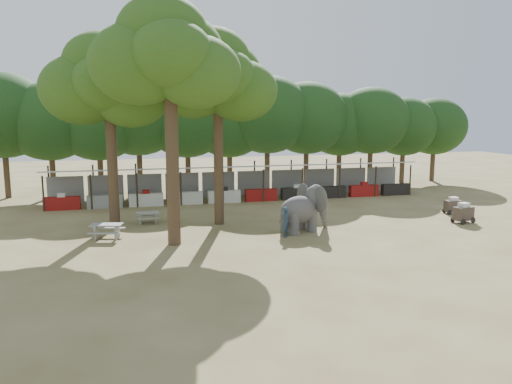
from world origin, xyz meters
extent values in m
plane|color=brown|center=(0.00, 0.00, 0.00)|extent=(100.00, 100.00, 0.00)
cube|color=#9CA0A4|center=(0.00, 14.00, 2.50)|extent=(28.00, 2.99, 0.39)
cylinder|color=#2D2319|center=(-12.60, 12.65, 1.20)|extent=(0.12, 0.12, 2.40)
cylinder|color=#2D2319|center=(-12.60, 15.35, 1.40)|extent=(0.12, 0.12, 2.80)
cube|color=maroon|center=(-12.60, 12.90, 0.45)|extent=(2.38, 0.50, 0.90)
cube|color=gray|center=(-12.60, 15.30, 1.00)|extent=(2.52, 0.12, 2.00)
cylinder|color=#2D2319|center=(-9.80, 12.65, 1.20)|extent=(0.12, 0.12, 2.40)
cylinder|color=#2D2319|center=(-9.80, 15.35, 1.40)|extent=(0.12, 0.12, 2.80)
cube|color=gray|center=(-9.80, 12.90, 0.45)|extent=(2.38, 0.50, 0.90)
cube|color=gray|center=(-9.80, 15.30, 1.00)|extent=(2.52, 0.12, 2.00)
cylinder|color=#2D2319|center=(-7.00, 12.65, 1.20)|extent=(0.12, 0.12, 2.40)
cylinder|color=#2D2319|center=(-7.00, 15.35, 1.40)|extent=(0.12, 0.12, 2.80)
cube|color=silver|center=(-7.00, 12.90, 0.45)|extent=(2.38, 0.50, 0.90)
cube|color=gray|center=(-7.00, 15.30, 1.00)|extent=(2.52, 0.12, 2.00)
cylinder|color=#2D2319|center=(-4.20, 12.65, 1.20)|extent=(0.12, 0.12, 2.40)
cylinder|color=#2D2319|center=(-4.20, 15.35, 1.40)|extent=(0.12, 0.12, 2.80)
cube|color=silver|center=(-4.20, 12.90, 0.45)|extent=(2.38, 0.50, 0.90)
cube|color=gray|center=(-4.20, 15.30, 1.00)|extent=(2.52, 0.12, 2.00)
cylinder|color=#2D2319|center=(-1.40, 12.65, 1.20)|extent=(0.12, 0.12, 2.40)
cylinder|color=#2D2319|center=(-1.40, 15.35, 1.40)|extent=(0.12, 0.12, 2.80)
cube|color=silver|center=(-1.40, 12.90, 0.45)|extent=(2.38, 0.50, 0.90)
cube|color=gray|center=(-1.40, 15.30, 1.00)|extent=(2.52, 0.12, 2.00)
cylinder|color=#2D2319|center=(1.40, 12.65, 1.20)|extent=(0.12, 0.12, 2.40)
cylinder|color=#2D2319|center=(1.40, 15.35, 1.40)|extent=(0.12, 0.12, 2.80)
cube|color=maroon|center=(1.40, 12.90, 0.45)|extent=(2.38, 0.50, 0.90)
cube|color=gray|center=(1.40, 15.30, 1.00)|extent=(2.52, 0.12, 2.00)
cylinder|color=#2D2319|center=(4.20, 12.65, 1.20)|extent=(0.12, 0.12, 2.40)
cylinder|color=#2D2319|center=(4.20, 15.35, 1.40)|extent=(0.12, 0.12, 2.80)
cube|color=black|center=(4.20, 12.90, 0.45)|extent=(2.38, 0.50, 0.90)
cube|color=gray|center=(4.20, 15.30, 1.00)|extent=(2.52, 0.12, 2.00)
cylinder|color=#2D2319|center=(7.00, 12.65, 1.20)|extent=(0.12, 0.12, 2.40)
cylinder|color=#2D2319|center=(7.00, 15.35, 1.40)|extent=(0.12, 0.12, 2.80)
cube|color=black|center=(7.00, 12.90, 0.45)|extent=(2.38, 0.50, 0.90)
cube|color=gray|center=(7.00, 15.30, 1.00)|extent=(2.52, 0.12, 2.00)
cylinder|color=#2D2319|center=(9.80, 12.65, 1.20)|extent=(0.12, 0.12, 2.40)
cylinder|color=#2D2319|center=(9.80, 15.35, 1.40)|extent=(0.12, 0.12, 2.80)
cube|color=maroon|center=(9.80, 12.90, 0.45)|extent=(2.38, 0.50, 0.90)
cube|color=gray|center=(9.80, 15.30, 1.00)|extent=(2.52, 0.12, 2.00)
cylinder|color=#2D2319|center=(12.60, 12.65, 1.20)|extent=(0.12, 0.12, 2.40)
cylinder|color=#2D2319|center=(12.60, 15.35, 1.40)|extent=(0.12, 0.12, 2.80)
cube|color=black|center=(12.60, 12.90, 0.45)|extent=(2.38, 0.50, 0.90)
cube|color=gray|center=(12.60, 15.30, 1.00)|extent=(2.52, 0.12, 2.00)
cylinder|color=#332316|center=(-9.00, 7.00, 4.60)|extent=(0.60, 0.60, 9.20)
cone|color=#332316|center=(-9.00, 7.00, 9.20)|extent=(0.57, 0.57, 2.88)
ellipsoid|color=#224515|center=(-10.40, 7.30, 7.82)|extent=(4.80, 4.80, 3.94)
ellipsoid|color=#224515|center=(-7.80, 6.40, 7.42)|extent=(4.20, 4.20, 3.44)
ellipsoid|color=#224515|center=(-8.80, 8.10, 8.42)|extent=(5.20, 5.20, 4.26)
ellipsoid|color=#224515|center=(-9.00, 5.70, 8.12)|extent=(3.80, 3.80, 3.12)
ellipsoid|color=#224515|center=(-9.30, 7.20, 9.22)|extent=(4.40, 4.40, 3.61)
cylinder|color=#332316|center=(-6.00, 2.00, 5.20)|extent=(0.64, 0.64, 10.40)
cone|color=#332316|center=(-6.00, 2.00, 10.40)|extent=(0.61, 0.61, 3.25)
ellipsoid|color=#224515|center=(-7.40, 2.30, 8.84)|extent=(4.80, 4.80, 3.94)
ellipsoid|color=#224515|center=(-4.80, 1.40, 8.44)|extent=(4.20, 4.20, 3.44)
ellipsoid|color=#224515|center=(-5.80, 3.10, 9.44)|extent=(5.20, 5.20, 4.26)
ellipsoid|color=#224515|center=(-6.00, 0.70, 9.14)|extent=(3.80, 3.80, 3.12)
ellipsoid|color=#224515|center=(-6.30, 2.20, 10.24)|extent=(4.40, 4.40, 3.61)
cylinder|color=#332316|center=(-3.00, 6.00, 4.80)|extent=(0.56, 0.56, 9.60)
cone|color=#332316|center=(-3.00, 6.00, 9.60)|extent=(0.53, 0.53, 3.00)
ellipsoid|color=#224515|center=(-4.40, 6.30, 8.16)|extent=(4.80, 4.80, 3.94)
ellipsoid|color=#224515|center=(-1.80, 5.40, 7.76)|extent=(4.20, 4.20, 3.44)
ellipsoid|color=#224515|center=(-2.80, 7.10, 8.76)|extent=(5.20, 5.20, 4.26)
ellipsoid|color=#224515|center=(-3.00, 4.70, 8.46)|extent=(3.80, 3.80, 3.12)
ellipsoid|color=#224515|center=(-3.30, 6.20, 9.56)|extent=(4.40, 4.40, 3.61)
cylinder|color=#332316|center=(-16.67, 19.00, 1.87)|extent=(0.44, 0.44, 3.74)
ellipsoid|color=black|center=(-16.67, 19.00, 5.53)|extent=(6.46, 5.95, 5.61)
cylinder|color=#332316|center=(-13.33, 19.00, 1.87)|extent=(0.44, 0.44, 3.74)
ellipsoid|color=black|center=(-13.33, 19.00, 5.53)|extent=(6.46, 5.95, 5.61)
cylinder|color=#332316|center=(-10.00, 19.00, 1.87)|extent=(0.44, 0.44, 3.74)
ellipsoid|color=black|center=(-10.00, 19.00, 5.53)|extent=(6.46, 5.95, 5.61)
cylinder|color=#332316|center=(-6.67, 19.00, 1.87)|extent=(0.44, 0.44, 3.74)
ellipsoid|color=black|center=(-6.67, 19.00, 5.53)|extent=(6.46, 5.95, 5.61)
cylinder|color=#332316|center=(-3.33, 19.00, 1.87)|extent=(0.44, 0.44, 3.74)
ellipsoid|color=black|center=(-3.33, 19.00, 5.53)|extent=(6.46, 5.95, 5.61)
cylinder|color=#332316|center=(0.00, 19.00, 1.87)|extent=(0.44, 0.44, 3.74)
ellipsoid|color=black|center=(0.00, 19.00, 5.53)|extent=(6.46, 5.95, 5.61)
cylinder|color=#332316|center=(3.33, 19.00, 1.87)|extent=(0.44, 0.44, 3.74)
ellipsoid|color=black|center=(3.33, 19.00, 5.53)|extent=(6.46, 5.95, 5.61)
cylinder|color=#332316|center=(6.67, 19.00, 1.87)|extent=(0.44, 0.44, 3.74)
ellipsoid|color=black|center=(6.67, 19.00, 5.53)|extent=(6.46, 5.95, 5.61)
cylinder|color=#332316|center=(10.00, 19.00, 1.87)|extent=(0.44, 0.44, 3.74)
ellipsoid|color=black|center=(10.00, 19.00, 5.53)|extent=(6.46, 5.95, 5.61)
cylinder|color=#332316|center=(13.33, 19.00, 1.87)|extent=(0.44, 0.44, 3.74)
ellipsoid|color=black|center=(13.33, 19.00, 5.53)|extent=(6.46, 5.95, 5.61)
cylinder|color=#332316|center=(16.67, 19.00, 1.87)|extent=(0.44, 0.44, 3.74)
ellipsoid|color=black|center=(16.67, 19.00, 5.53)|extent=(6.46, 5.95, 5.61)
cylinder|color=#332316|center=(20.00, 19.00, 1.87)|extent=(0.44, 0.44, 3.74)
ellipsoid|color=black|center=(20.00, 19.00, 5.53)|extent=(6.46, 5.95, 5.61)
ellipsoid|color=#403E3D|center=(0.92, 2.93, 1.25)|extent=(2.72, 2.15, 1.54)
cylinder|color=#403E3D|center=(0.43, 2.35, 0.65)|extent=(0.71, 0.71, 1.30)
cylinder|color=#403E3D|center=(0.17, 3.04, 0.65)|extent=(0.71, 0.71, 1.30)
cylinder|color=#403E3D|center=(1.66, 2.81, 0.65)|extent=(0.71, 0.71, 1.30)
cylinder|color=#403E3D|center=(1.40, 3.50, 0.65)|extent=(0.71, 0.71, 1.30)
ellipsoid|color=#403E3D|center=(1.98, 3.33, 1.80)|extent=(1.61, 1.46, 1.43)
ellipsoid|color=#403E3D|center=(2.02, 2.60, 1.83)|extent=(0.62, 1.18, 1.47)
ellipsoid|color=#403E3D|center=(1.52, 3.90, 1.83)|extent=(0.62, 1.18, 1.47)
cone|color=#403E3D|center=(2.63, 3.57, 0.81)|extent=(0.76, 0.76, 1.62)
imported|color=#26384C|center=(-0.12, 2.06, 0.81)|extent=(0.60, 0.70, 1.63)
cube|color=gray|center=(-9.33, 3.94, 0.77)|extent=(1.74, 1.11, 0.06)
cube|color=gray|center=(-9.85, 4.07, 0.37)|extent=(0.26, 0.65, 0.75)
cube|color=gray|center=(-8.81, 3.81, 0.37)|extent=(0.26, 0.65, 0.75)
cube|color=gray|center=(-9.47, 3.37, 0.45)|extent=(1.62, 0.65, 0.05)
cube|color=gray|center=(-9.19, 4.51, 0.45)|extent=(1.62, 0.65, 0.05)
cube|color=gray|center=(-7.11, 7.33, 0.64)|extent=(1.36, 0.66, 0.05)
cube|color=gray|center=(-7.56, 7.32, 0.31)|extent=(0.11, 0.54, 0.62)
cube|color=gray|center=(-6.67, 7.35, 0.31)|extent=(0.11, 0.54, 0.62)
cube|color=gray|center=(-7.10, 6.84, 0.37)|extent=(1.34, 0.26, 0.04)
cube|color=gray|center=(-7.13, 7.82, 0.37)|extent=(1.34, 0.26, 0.04)
cube|color=#352B25|center=(11.26, 2.70, 0.57)|extent=(1.27, 0.95, 0.79)
cylinder|color=black|center=(10.92, 2.23, 0.17)|extent=(0.35, 0.15, 0.34)
cylinder|color=black|center=(11.80, 2.46, 0.17)|extent=(0.35, 0.15, 0.34)
cylinder|color=black|center=(10.73, 2.95, 0.17)|extent=(0.35, 0.15, 0.34)
cylinder|color=black|center=(11.60, 3.18, 0.17)|extent=(0.35, 0.15, 0.34)
cube|color=silver|center=(11.26, 2.70, 1.08)|extent=(0.66, 0.58, 0.28)
cube|color=#352B25|center=(12.37, 5.22, 0.51)|extent=(1.10, 0.75, 0.72)
cylinder|color=black|center=(11.91, 4.94, 0.15)|extent=(0.31, 0.10, 0.31)
cylinder|color=black|center=(12.73, 4.82, 0.15)|extent=(0.31, 0.10, 0.31)
cylinder|color=black|center=(12.01, 5.61, 0.15)|extent=(0.31, 0.10, 0.31)
cylinder|color=black|center=(12.82, 5.50, 0.15)|extent=(0.31, 0.10, 0.31)
cube|color=silver|center=(12.37, 5.22, 0.98)|extent=(0.57, 0.48, 0.26)
camera|label=1|loc=(-8.04, -22.62, 6.56)|focal=35.00mm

